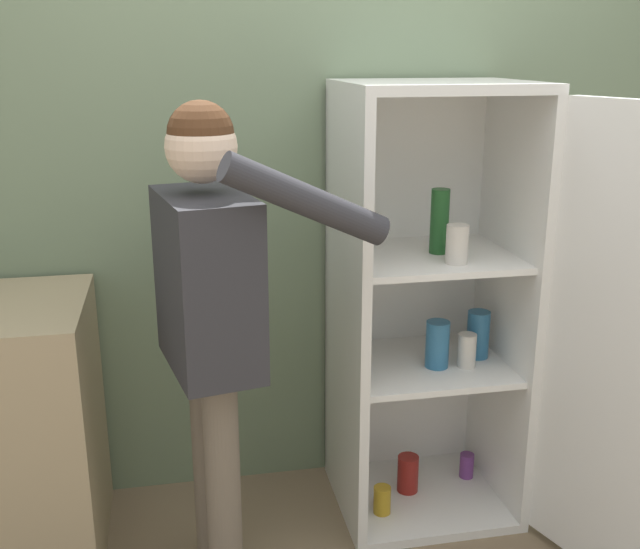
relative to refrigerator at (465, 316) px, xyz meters
The scene contains 3 objects.
wall_back 0.78m from the refrigerator, 136.08° to the left, with size 7.00×0.06×2.55m.
refrigerator is the anchor object (origin of this frame).
person 0.96m from the refrigerator, 168.71° to the right, with size 0.70×0.58×1.60m.
Camera 1 is at (-0.57, -1.86, 1.74)m, focal length 42.00 mm.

